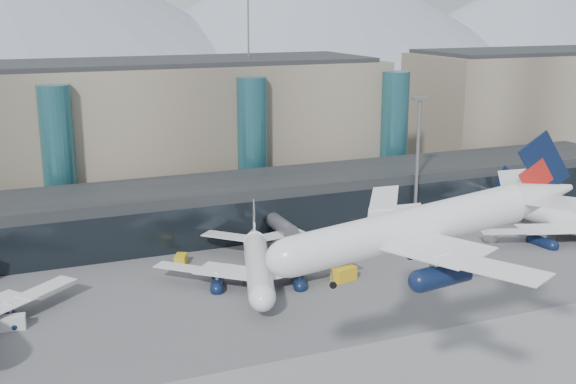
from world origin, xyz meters
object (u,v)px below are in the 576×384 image
object	(u,v)px
veh_c	(472,270)
veh_d	(367,231)
jet_parked_right	(555,211)
jet_parked_mid	(257,254)
veh_b	(181,260)
veh_g	(490,238)
hero_jet	(438,213)
veh_a	(13,322)
lightmast_mid	(418,154)
veh_h	(344,274)

from	to	relation	value
veh_c	veh_d	xyz separation A→B (m)	(-5.54, 25.59, -0.21)
jet_parked_right	veh_d	world-z (taller)	jet_parked_right
veh_c	jet_parked_mid	bearing A→B (deg)	165.99
veh_b	veh_g	xyz separation A→B (m)	(56.32, -9.78, -0.24)
hero_jet	veh_a	size ratio (longest dim) A/B	10.42
veh_b	veh_c	distance (m)	48.37
lightmast_mid	veh_h	world-z (taller)	lightmast_mid
veh_c	veh_g	distance (m)	19.09
veh_h	lightmast_mid	bearing A→B (deg)	22.81
hero_jet	veh_a	xyz separation A→B (m)	(-40.14, 39.68, -21.63)
veh_a	jet_parked_mid	bearing A→B (deg)	13.84
veh_c	veh_h	distance (m)	21.17
jet_parked_right	veh_a	distance (m)	97.73
veh_a	veh_d	xyz separation A→B (m)	(64.32, 18.69, -0.19)
veh_a	veh_d	bearing A→B (deg)	22.32
veh_d	jet_parked_right	bearing A→B (deg)	-85.51
lightmast_mid	veh_g	xyz separation A→B (m)	(7.40, -14.37, -13.82)
veh_c	hero_jet	bearing A→B (deg)	-126.24
lightmast_mid	jet_parked_right	world-z (taller)	lightmast_mid
hero_jet	lightmast_mid	bearing A→B (deg)	65.76
hero_jet	veh_b	distance (m)	61.22
lightmast_mid	veh_d	world-z (taller)	lightmast_mid
veh_g	veh_h	size ratio (longest dim) A/B	0.52
jet_parked_right	veh_g	xyz separation A→B (m)	(-13.90, 1.10, -4.03)
hero_jet	veh_b	world-z (taller)	hero_jet
hero_jet	veh_h	bearing A→B (deg)	82.99
jet_parked_mid	veh_c	bearing A→B (deg)	-92.61
veh_a	veh_c	bearing A→B (deg)	0.47
lightmast_mid	jet_parked_right	distance (m)	28.08
jet_parked_mid	veh_a	bearing A→B (deg)	115.08
lightmast_mid	veh_d	size ratio (longest dim) A/B	9.88
jet_parked_mid	veh_d	distance (m)	30.70
lightmast_mid	jet_parked_mid	distance (m)	43.42
jet_parked_right	veh_h	xyz separation A→B (m)	(-48.01, -6.27, -3.54)
jet_parked_right	veh_c	xyz separation A→B (m)	(-27.66, -12.12, -3.68)
jet_parked_right	veh_g	size ratio (longest dim) A/B	18.50
hero_jet	jet_parked_right	size ratio (longest dim) A/B	0.91
lightmast_mid	veh_b	bearing A→B (deg)	-174.64
hero_jet	veh_g	xyz separation A→B (m)	(43.49, 45.99, -21.97)
jet_parked_right	veh_a	bearing A→B (deg)	86.71
jet_parked_right	veh_a	world-z (taller)	jet_parked_right
veh_b	veh_c	xyz separation A→B (m)	(42.55, -23.01, 0.12)
lightmast_mid	veh_d	xyz separation A→B (m)	(-11.91, -2.00, -13.68)
jet_parked_mid	veh_c	xyz separation A→B (m)	(32.81, -11.93, -3.24)
veh_a	veh_b	world-z (taller)	veh_a
jet_parked_right	veh_b	xyz separation A→B (m)	(-70.21, 10.88, -3.79)
jet_parked_right	veh_a	xyz separation A→B (m)	(-97.52, -5.22, -3.70)
veh_h	veh_d	bearing A→B (deg)	36.80
lightmast_mid	veh_a	world-z (taller)	lightmast_mid
jet_parked_mid	veh_d	size ratio (longest dim) A/B	13.33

